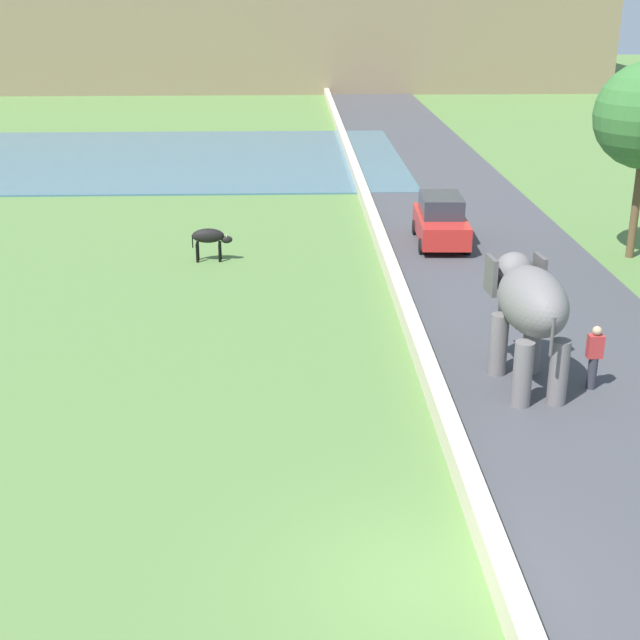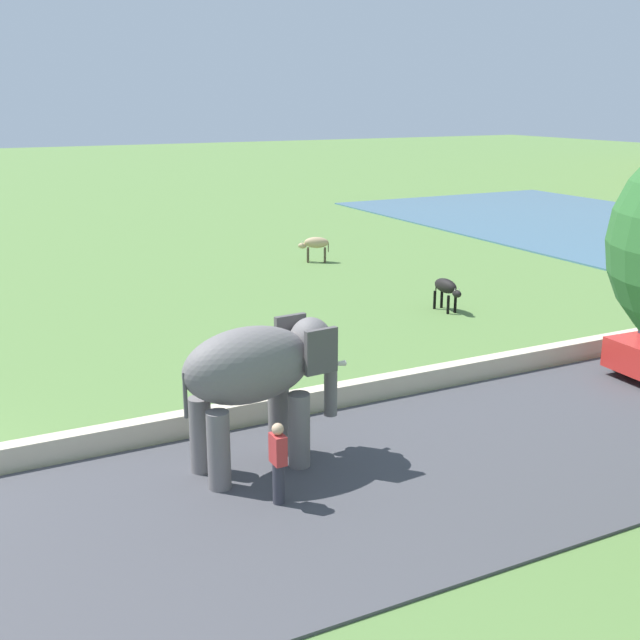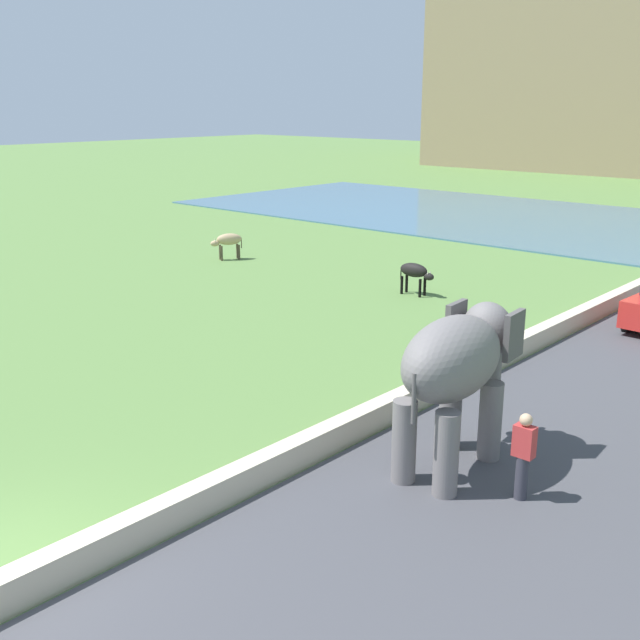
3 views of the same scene
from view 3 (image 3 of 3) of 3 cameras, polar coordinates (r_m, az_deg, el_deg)
barrier_wall at (r=24.63m, az=18.82°, el=0.16°), size 0.40×110.00×0.55m
lake at (r=48.10m, az=11.28°, el=7.83°), size 36.00×18.00×0.08m
elephant at (r=14.07m, az=10.25°, el=-3.37°), size 1.62×3.52×2.99m
person_beside_elephant at (r=13.57m, az=14.97°, el=-9.75°), size 0.36×0.22×1.63m
cow_tan at (r=33.45m, az=-6.90°, el=5.91°), size 0.97×1.37×1.15m
cow_black at (r=27.22m, az=7.12°, el=3.58°), size 1.39×0.47×1.15m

